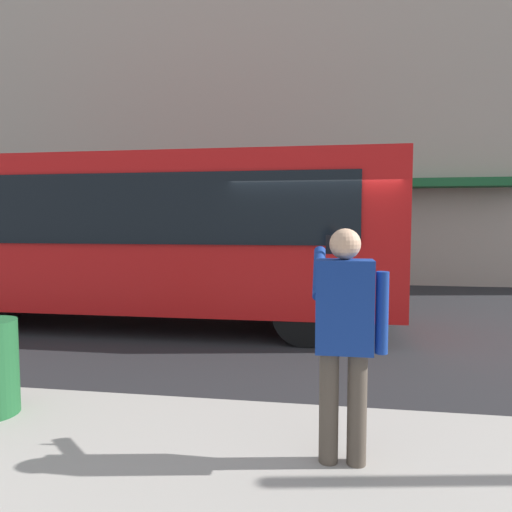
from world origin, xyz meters
name	(u,v)px	position (x,y,z in m)	size (l,w,h in m)	color
ground_plane	(314,333)	(0.00, 0.00, 0.00)	(60.00, 60.00, 0.00)	#232326
building_facade_far	(323,88)	(-0.02, -6.80, 5.99)	(28.00, 1.55, 12.00)	#A89E8E
red_bus	(144,233)	(3.14, -0.24, 1.68)	(9.05, 2.54, 3.08)	red
pedestrian_photographer	(344,328)	(-0.32, 4.53, 1.14)	(0.53, 0.52, 1.70)	#4C4238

